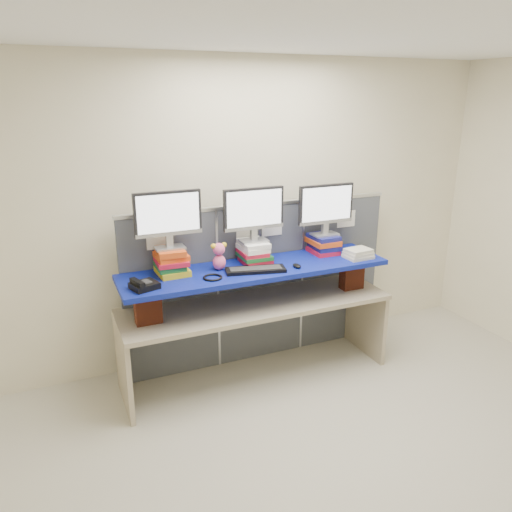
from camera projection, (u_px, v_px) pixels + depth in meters
name	position (u px, v px, depth m)	size (l,w,h in m)	color
room	(382.00, 281.00, 2.96)	(5.00, 4.00, 2.80)	#F7EDCB
cubicle_partition	(261.00, 282.00, 4.71)	(2.60, 0.06, 1.53)	#454952
desk	(256.00, 317.00, 4.41)	(2.39, 0.70, 0.72)	tan
brick_pier_left	(148.00, 306.00, 3.93)	(0.21, 0.11, 0.28)	maroon
brick_pier_right	(352.00, 274.00, 4.64)	(0.21, 0.11, 0.28)	maroon
blue_board	(256.00, 269.00, 4.28)	(2.32, 0.58, 0.04)	navy
book_stack_left	(171.00, 262.00, 4.08)	(0.26, 0.30, 0.22)	gold
book_stack_center	(254.00, 252.00, 4.36)	(0.26, 0.31, 0.19)	red
book_stack_right	(324.00, 244.00, 4.63)	(0.26, 0.29, 0.17)	red
monitor_left	(168.00, 216.00, 3.96)	(0.54, 0.15, 0.47)	#A0A0A5
monitor_center	(254.00, 211.00, 4.24)	(0.54, 0.15, 0.47)	#A0A0A5
monitor_right	(326.00, 207.00, 4.51)	(0.54, 0.15, 0.47)	#A0A0A5
keyboard	(256.00, 270.00, 4.16)	(0.52, 0.27, 0.03)	black
mouse	(297.00, 266.00, 4.25)	(0.06, 0.10, 0.03)	black
desk_phone	(144.00, 285.00, 3.78)	(0.23, 0.22, 0.08)	black
headset	(213.00, 277.00, 4.00)	(0.16, 0.16, 0.02)	black
plush_toy	(219.00, 256.00, 4.17)	(0.14, 0.10, 0.23)	pink
binder_stack	(358.00, 254.00, 4.50)	(0.25, 0.21, 0.09)	beige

